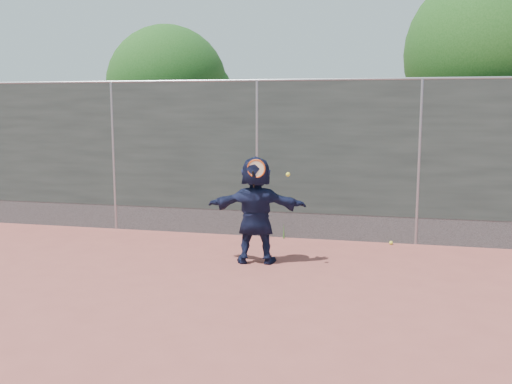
# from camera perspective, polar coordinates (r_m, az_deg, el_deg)

# --- Properties ---
(ground) EXTENTS (80.00, 80.00, 0.00)m
(ground) POSITION_cam_1_polar(r_m,az_deg,el_deg) (7.95, -5.63, -9.89)
(ground) COLOR #9E4C42
(ground) RESTS_ON ground
(player) EXTENTS (1.66, 0.72, 1.73)m
(player) POSITION_cam_1_polar(r_m,az_deg,el_deg) (9.16, 0.00, -1.79)
(player) COLOR #131834
(player) RESTS_ON ground
(ball_ground) EXTENTS (0.07, 0.07, 0.07)m
(ball_ground) POSITION_cam_1_polar(r_m,az_deg,el_deg) (10.78, 13.35, -4.97)
(ball_ground) COLOR yellow
(ball_ground) RESTS_ON ground
(fence) EXTENTS (20.00, 0.06, 3.03)m
(fence) POSITION_cam_1_polar(r_m,az_deg,el_deg) (10.96, 0.10, 3.68)
(fence) COLOR #38423D
(fence) RESTS_ON ground
(swing_action) EXTENTS (0.68, 0.13, 0.51)m
(swing_action) POSITION_cam_1_polar(r_m,az_deg,el_deg) (8.86, 0.33, 2.19)
(swing_action) COLOR #DD4D14
(swing_action) RESTS_ON ground
(tree_right) EXTENTS (3.78, 3.60, 5.39)m
(tree_right) POSITION_cam_1_polar(r_m,az_deg,el_deg) (13.12, 23.37, 12.14)
(tree_right) COLOR #382314
(tree_right) RESTS_ON ground
(tree_left) EXTENTS (3.15, 3.00, 4.53)m
(tree_left) POSITION_cam_1_polar(r_m,az_deg,el_deg) (14.69, -8.22, 10.13)
(tree_left) COLOR #382314
(tree_left) RESTS_ON ground
(weed_clump) EXTENTS (0.68, 0.07, 0.30)m
(weed_clump) POSITION_cam_1_polar(r_m,az_deg,el_deg) (11.00, 1.47, -3.94)
(weed_clump) COLOR #387226
(weed_clump) RESTS_ON ground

